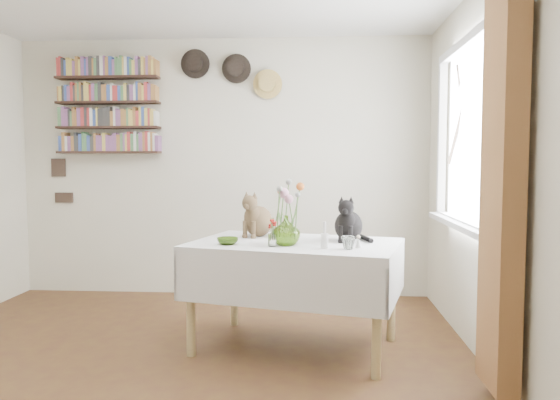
# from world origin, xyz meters

# --- Properties ---
(room) EXTENTS (4.08, 4.58, 2.58)m
(room) POSITION_xyz_m (0.00, 0.00, 1.25)
(room) COLOR brown
(room) RESTS_ON ground
(window) EXTENTS (0.12, 1.52, 1.32)m
(window) POSITION_xyz_m (1.97, 0.80, 1.40)
(window) COLOR white
(window) RESTS_ON room
(curtain) EXTENTS (0.12, 0.38, 2.10)m
(curtain) POSITION_xyz_m (1.90, -0.12, 1.15)
(curtain) COLOR brown
(curtain) RESTS_ON room
(dining_table) EXTENTS (1.58, 1.22, 0.75)m
(dining_table) POSITION_xyz_m (0.78, 0.70, 0.57)
(dining_table) COLOR white
(dining_table) RESTS_ON room
(tabby_cat) EXTENTS (0.33, 0.36, 0.34)m
(tabby_cat) POSITION_xyz_m (0.49, 1.00, 0.92)
(tabby_cat) COLOR brown
(tabby_cat) RESTS_ON dining_table
(black_cat) EXTENTS (0.27, 0.32, 0.33)m
(black_cat) POSITION_xyz_m (1.15, 0.80, 0.91)
(black_cat) COLOR black
(black_cat) RESTS_ON dining_table
(flower_vase) EXTENTS (0.24, 0.24, 0.20)m
(flower_vase) POSITION_xyz_m (0.72, 0.55, 0.85)
(flower_vase) COLOR #85B03C
(flower_vase) RESTS_ON dining_table
(green_bowl) EXTENTS (0.20, 0.20, 0.05)m
(green_bowl) POSITION_xyz_m (0.33, 0.56, 0.77)
(green_bowl) COLOR #85B03C
(green_bowl) RESTS_ON dining_table
(drinking_glass) EXTENTS (0.09, 0.09, 0.08)m
(drinking_glass) POSITION_xyz_m (1.13, 0.41, 0.79)
(drinking_glass) COLOR white
(drinking_glass) RESTS_ON dining_table
(candlestick) EXTENTS (0.05, 0.05, 0.17)m
(candlestick) POSITION_xyz_m (0.98, 0.43, 0.81)
(candlestick) COLOR white
(candlestick) RESTS_ON dining_table
(berry_jar) EXTENTS (0.05, 0.05, 0.21)m
(berry_jar) POSITION_xyz_m (0.64, 0.49, 0.84)
(berry_jar) COLOR white
(berry_jar) RESTS_ON dining_table
(porcelain_figurine) EXTENTS (0.04, 0.04, 0.08)m
(porcelain_figurine) POSITION_xyz_m (1.20, 0.47, 0.79)
(porcelain_figurine) COLOR white
(porcelain_figurine) RESTS_ON dining_table
(flower_bouquet) EXTENTS (0.17, 0.13, 0.39)m
(flower_bouquet) POSITION_xyz_m (0.72, 0.56, 1.09)
(flower_bouquet) COLOR #4C7233
(flower_bouquet) RESTS_ON flower_vase
(bookshelf_unit) EXTENTS (1.00, 0.16, 0.91)m
(bookshelf_unit) POSITION_xyz_m (-1.10, 2.16, 1.84)
(bookshelf_unit) COLOR #331E16
(bookshelf_unit) RESTS_ON room
(wall_hats) EXTENTS (0.98, 0.09, 0.48)m
(wall_hats) POSITION_xyz_m (0.12, 2.19, 2.17)
(wall_hats) COLOR black
(wall_hats) RESTS_ON room
(wall_art_plaques) EXTENTS (0.21, 0.02, 0.44)m
(wall_art_plaques) POSITION_xyz_m (-1.63, 2.23, 1.12)
(wall_art_plaques) COLOR #38281E
(wall_art_plaques) RESTS_ON room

